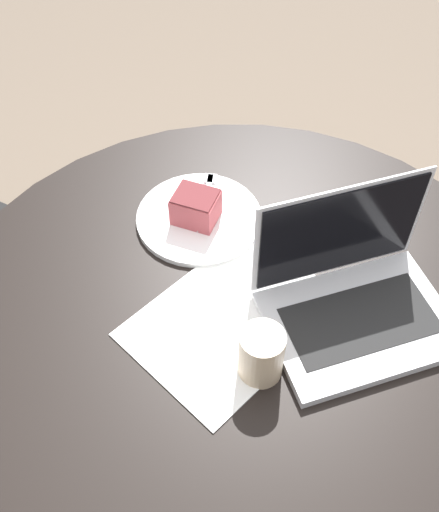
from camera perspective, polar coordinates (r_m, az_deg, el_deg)
ground_plane at (r=1.71m, az=1.51°, el=-19.78°), size 12.00×12.00×0.00m
dining_table at (r=1.19m, az=2.07°, el=-10.30°), size 1.17×1.17×0.70m
paper_document at (r=1.09m, az=1.24°, el=-5.87°), size 0.44×0.40×0.00m
plate at (r=1.24m, az=-1.97°, el=3.66°), size 0.26×0.26×0.01m
cake_slice at (r=1.21m, az=-2.28°, el=4.69°), size 0.11×0.11×0.07m
fork at (r=1.27m, az=-1.21°, el=5.75°), size 0.09×0.17×0.00m
coffee_glass at (r=0.99m, az=3.95°, el=-9.32°), size 0.08×0.08×0.10m
laptop at (r=1.09m, az=12.71°, el=-3.99°), size 0.33×0.25×0.23m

